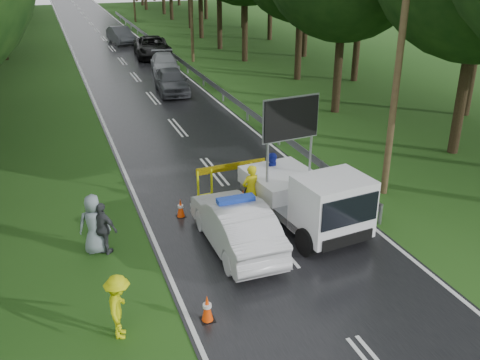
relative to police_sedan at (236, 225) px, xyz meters
name	(u,v)px	position (x,y,z in m)	size (l,w,h in m)	color
ground	(274,244)	(1.13, -0.24, -0.74)	(160.00, 160.00, 0.00)	#1F4714
road	(122,61)	(1.13, 29.76, -0.73)	(7.00, 140.00, 0.02)	black
guardrail	(169,52)	(4.83, 29.43, -0.19)	(0.12, 60.06, 0.70)	gray
utility_pole_near	(400,52)	(6.33, 1.76, 4.32)	(1.40, 0.24, 10.00)	#463320
police_sedan	(236,225)	(0.00, 0.00, 0.00)	(1.61, 4.50, 1.62)	silver
work_truck	(309,197)	(2.56, 0.36, 0.32)	(2.69, 5.11, 3.91)	gray
barrier	(231,170)	(1.17, 3.76, 0.09)	(2.67, 0.24, 1.10)	#E8F20D
officer	(251,191)	(1.15, 1.76, 0.15)	(0.65, 0.43, 1.78)	#D4C90B
civilian	(273,176)	(2.37, 2.76, 0.10)	(0.82, 0.64, 1.68)	#172397
bystander_left	(119,307)	(-3.80, -2.85, 0.05)	(1.03, 0.59, 1.59)	#CED70B
bystander_mid	(103,229)	(-3.69, 0.97, 0.06)	(0.94, 0.39, 1.60)	#3B3E42
bystander_right	(94,224)	(-3.90, 1.13, 0.16)	(0.88, 0.57, 1.81)	gray
queue_car_first	(171,81)	(2.48, 18.63, 0.01)	(1.77, 4.41, 1.50)	#44464C
queue_car_second	(165,63)	(3.39, 24.63, -0.09)	(1.84, 4.52, 1.31)	#A0A3A8
queue_car_third	(152,47)	(3.73, 30.63, 0.07)	(2.70, 5.86, 1.63)	black
queue_car_fourth	(121,35)	(2.35, 38.48, 0.01)	(1.59, 4.56, 1.50)	#42454A
cone_near_left	(207,309)	(-1.79, -3.01, -0.39)	(0.34, 0.34, 0.72)	black
cone_center	(273,234)	(1.09, -0.24, -0.39)	(0.34, 0.34, 0.72)	black
cone_far	(243,200)	(1.06, 2.26, -0.38)	(0.35, 0.35, 0.75)	black
cone_left_mid	(181,208)	(-1.07, 2.42, -0.42)	(0.31, 0.31, 0.66)	black
cone_right	(351,195)	(4.63, 1.26, -0.35)	(0.38, 0.38, 0.80)	black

